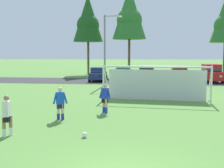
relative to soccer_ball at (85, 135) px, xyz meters
The scene contains 15 objects.
ground_plane 11.53m from the soccer_ball, 81.17° to the left, with size 400.00×400.00×0.00m, color #598C3D.
parking_lot_strip 24.31m from the soccer_ball, 85.83° to the left, with size 52.00×8.40×0.01m, color #333335.
soccer_ball is the anchor object (origin of this frame).
soccer_goal 10.14m from the soccer_ball, 72.76° to the left, with size 7.56×2.59×2.57m.
player_striker_near 4.94m from the soccer_ball, 89.40° to the left, with size 0.72×0.34×1.64m.
player_defender_far 3.52m from the soccer_ball, 123.40° to the left, with size 0.72×0.39×1.64m.
player_winger_left 3.21m from the soccer_ball, behind, with size 0.32×0.75×1.64m.
parked_car_slot_far_left 24.47m from the soccer_ball, 98.97° to the left, with size 2.19×4.28×1.72m.
parked_car_slot_left 23.37m from the soccer_ball, 91.43° to the left, with size 2.15×4.26×1.72m.
parked_car_slot_center_left 23.91m from the soccer_ball, 84.65° to the left, with size 2.22×4.30×1.72m.
parked_car_slot_center 25.22m from the soccer_ball, 75.91° to the left, with size 2.13×4.25×1.72m.
parked_car_slot_center_right 26.51m from the soccer_ball, 67.96° to the left, with size 2.18×4.62×2.16m.
tree_left_edge 37.69m from the soccer_ball, 101.97° to the left, with size 4.93×4.93×13.15m.
tree_mid_left 34.16m from the soccer_ball, 90.97° to the left, with size 5.12×5.12×13.66m.
street_lamp 19.61m from the soccer_ball, 96.02° to the left, with size 2.00×0.32×7.41m.
Camera 1 is at (0.70, -6.98, 3.22)m, focal length 45.28 mm.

